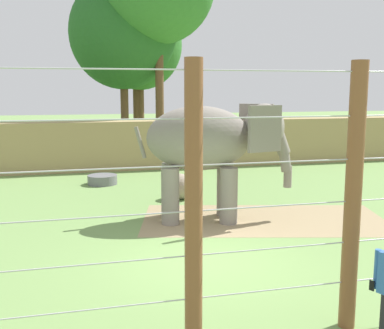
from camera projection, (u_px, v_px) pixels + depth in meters
name	position (u px, v px, depth m)	size (l,w,h in m)	color
ground_plane	(205.00, 260.00, 9.95)	(120.00, 120.00, 0.00)	#6B8E4C
dirt_patch	(264.00, 219.00, 13.07)	(6.60, 3.24, 0.01)	#937F5B
embankment_wall	(132.00, 144.00, 21.55)	(36.00, 1.80, 2.15)	tan
elephant	(211.00, 144.00, 12.76)	(4.21, 2.16, 3.16)	gray
enrichment_ball	(180.00, 186.00, 15.44)	(0.84, 0.84, 0.84)	gray
cable_fence	(272.00, 203.00, 6.58)	(8.67, 0.24, 3.94)	brown
water_tub	(102.00, 179.00, 17.89)	(1.10, 1.10, 0.35)	slate
tree_far_left	(135.00, 11.00, 26.89)	(4.22, 4.22, 10.18)	brown
tree_behind_wall	(139.00, 45.00, 27.21)	(4.88, 4.88, 8.61)	brown
tree_right_of_centre	(123.00, 33.00, 25.89)	(5.80, 5.80, 9.61)	brown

